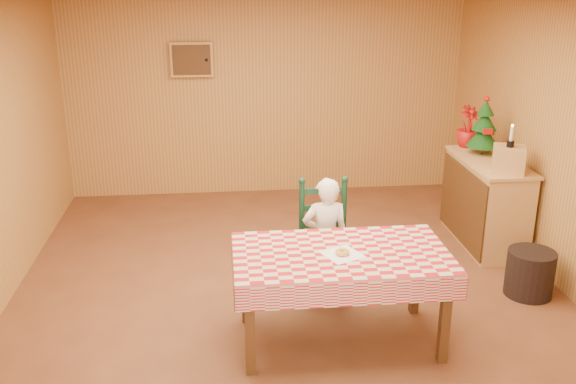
{
  "coord_description": "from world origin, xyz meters",
  "views": [
    {
      "loc": [
        -0.55,
        -5.08,
        2.81
      ],
      "look_at": [
        0.0,
        0.2,
        0.95
      ],
      "focal_mm": 40.0,
      "sensor_mm": 36.0,
      "label": 1
    }
  ],
  "objects_px": {
    "dining_table": "(341,262)",
    "crate": "(509,159)",
    "seated_child": "(325,239)",
    "shelf_unit": "(485,202)",
    "storage_bin": "(530,273)",
    "christmas_tree": "(484,128)",
    "ladder_chair": "(324,242)"
  },
  "relations": [
    {
      "from": "crate",
      "to": "dining_table",
      "type": "bearing_deg",
      "value": -144.7
    },
    {
      "from": "ladder_chair",
      "to": "crate",
      "type": "bearing_deg",
      "value": 16.21
    },
    {
      "from": "dining_table",
      "to": "crate",
      "type": "bearing_deg",
      "value": 35.3
    },
    {
      "from": "dining_table",
      "to": "storage_bin",
      "type": "height_order",
      "value": "dining_table"
    },
    {
      "from": "dining_table",
      "to": "ladder_chair",
      "type": "height_order",
      "value": "ladder_chair"
    },
    {
      "from": "dining_table",
      "to": "ladder_chair",
      "type": "bearing_deg",
      "value": 90.0
    },
    {
      "from": "ladder_chair",
      "to": "crate",
      "type": "xyz_separation_m",
      "value": [
        1.89,
        0.55,
        0.55
      ]
    },
    {
      "from": "seated_child",
      "to": "christmas_tree",
      "type": "relative_size",
      "value": 1.81
    },
    {
      "from": "crate",
      "to": "christmas_tree",
      "type": "distance_m",
      "value": 0.67
    },
    {
      "from": "christmas_tree",
      "to": "storage_bin",
      "type": "distance_m",
      "value": 1.73
    },
    {
      "from": "seated_child",
      "to": "shelf_unit",
      "type": "bearing_deg",
      "value": -151.83
    },
    {
      "from": "christmas_tree",
      "to": "shelf_unit",
      "type": "bearing_deg",
      "value": -91.98
    },
    {
      "from": "crate",
      "to": "ladder_chair",
      "type": "bearing_deg",
      "value": -163.79
    },
    {
      "from": "storage_bin",
      "to": "dining_table",
      "type": "bearing_deg",
      "value": -162.81
    },
    {
      "from": "ladder_chair",
      "to": "storage_bin",
      "type": "relative_size",
      "value": 2.55
    },
    {
      "from": "christmas_tree",
      "to": "dining_table",
      "type": "bearing_deg",
      "value": -133.53
    },
    {
      "from": "dining_table",
      "to": "christmas_tree",
      "type": "distance_m",
      "value": 2.79
    },
    {
      "from": "seated_child",
      "to": "ladder_chair",
      "type": "bearing_deg",
      "value": -90.0
    },
    {
      "from": "storage_bin",
      "to": "shelf_unit",
      "type": "bearing_deg",
      "value": 88.47
    },
    {
      "from": "dining_table",
      "to": "storage_bin",
      "type": "xyz_separation_m",
      "value": [
        1.85,
        0.57,
        -0.48
      ]
    },
    {
      "from": "christmas_tree",
      "to": "storage_bin",
      "type": "relative_size",
      "value": 1.46
    },
    {
      "from": "shelf_unit",
      "to": "storage_bin",
      "type": "bearing_deg",
      "value": -91.53
    },
    {
      "from": "dining_table",
      "to": "ladder_chair",
      "type": "relative_size",
      "value": 1.53
    },
    {
      "from": "dining_table",
      "to": "seated_child",
      "type": "relative_size",
      "value": 1.47
    },
    {
      "from": "crate",
      "to": "storage_bin",
      "type": "xyz_separation_m",
      "value": [
        -0.04,
        -0.76,
        -0.84
      ]
    },
    {
      "from": "ladder_chair",
      "to": "christmas_tree",
      "type": "relative_size",
      "value": 1.74
    },
    {
      "from": "ladder_chair",
      "to": "storage_bin",
      "type": "xyz_separation_m",
      "value": [
        1.85,
        -0.22,
        -0.29
      ]
    },
    {
      "from": "dining_table",
      "to": "seated_child",
      "type": "bearing_deg",
      "value": 90.0
    },
    {
      "from": "shelf_unit",
      "to": "storage_bin",
      "type": "height_order",
      "value": "shelf_unit"
    },
    {
      "from": "ladder_chair",
      "to": "storage_bin",
      "type": "height_order",
      "value": "ladder_chair"
    },
    {
      "from": "seated_child",
      "to": "christmas_tree",
      "type": "xyz_separation_m",
      "value": [
        1.89,
        1.25,
        0.65
      ]
    },
    {
      "from": "dining_table",
      "to": "shelf_unit",
      "type": "bearing_deg",
      "value": 42.75
    }
  ]
}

